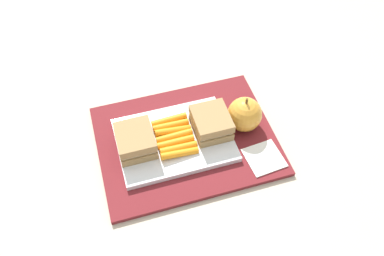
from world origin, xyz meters
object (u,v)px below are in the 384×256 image
at_px(food_tray, 174,140).
at_px(sandwich_half_left, 135,141).
at_px(apple, 244,114).
at_px(paper_napkin, 264,158).
at_px(carrot_sticks_bundle, 174,136).
at_px(sandwich_half_right, 211,123).

distance_m(food_tray, sandwich_half_left, 0.08).
bearing_deg(apple, paper_napkin, -83.69).
bearing_deg(paper_napkin, sandwich_half_left, 159.21).
bearing_deg(carrot_sticks_bundle, apple, 0.53).
xyz_separation_m(food_tray, sandwich_half_left, (-0.08, 0.00, 0.03)).
xyz_separation_m(carrot_sticks_bundle, paper_napkin, (0.16, -0.09, -0.02)).
relative_size(sandwich_half_left, apple, 0.97).
distance_m(food_tray, paper_napkin, 0.18).
distance_m(sandwich_half_left, paper_napkin, 0.26).
bearing_deg(carrot_sticks_bundle, sandwich_half_left, 179.76).
relative_size(food_tray, carrot_sticks_bundle, 2.27).
bearing_deg(sandwich_half_left, food_tray, 0.00).
height_order(apple, paper_napkin, apple).
height_order(food_tray, paper_napkin, food_tray).
relative_size(sandwich_half_left, sandwich_half_right, 1.00).
bearing_deg(carrot_sticks_bundle, food_tray, 136.04).
relative_size(food_tray, sandwich_half_left, 2.88).
relative_size(sandwich_half_left, paper_napkin, 1.14).
height_order(sandwich_half_left, sandwich_half_right, same).
bearing_deg(food_tray, apple, 0.40).
distance_m(sandwich_half_right, apple, 0.07).
relative_size(sandwich_half_right, paper_napkin, 1.14).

